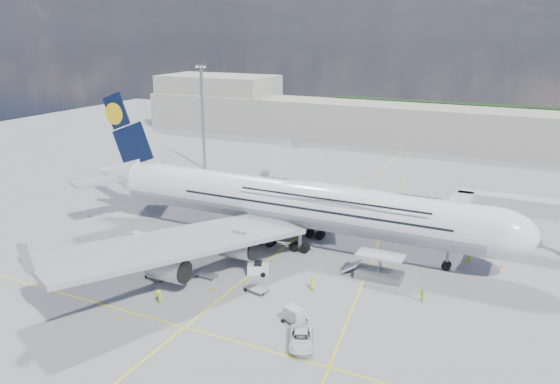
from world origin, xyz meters
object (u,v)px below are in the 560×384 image
at_px(dolly_row_b, 157,276).
at_px(cone_wing_left_outer, 295,197).
at_px(cone_wing_right_outer, 119,318).
at_px(crew_wing, 188,254).
at_px(jet_bridge, 494,208).
at_px(dolly_row_c, 207,275).
at_px(crew_tug, 159,297).
at_px(cone_wing_left_inner, 318,203).
at_px(catering_truck_outer, 302,167).
at_px(crew_loader, 422,296).
at_px(cone_wing_right_inner, 212,288).
at_px(light_mast, 203,116).
at_px(cone_tail, 90,215).
at_px(cargo_loader, 378,270).
at_px(baggage_tug, 258,269).
at_px(crew_nose, 469,258).
at_px(dolly_row_a, 208,245).
at_px(cone_nose, 501,266).
at_px(dolly_nose_far, 294,315).
at_px(crew_van, 313,283).
at_px(dolly_back, 137,237).
at_px(airliner, 293,202).
at_px(service_van, 301,339).
at_px(dolly_nose_near, 256,289).
at_px(catering_truck_inner, 269,194).

bearing_deg(dolly_row_b, cone_wing_left_outer, 108.46).
bearing_deg(cone_wing_right_outer, crew_wing, 99.15).
xyz_separation_m(jet_bridge, dolly_row_c, (-34.90, -28.36, -6.52)).
bearing_deg(crew_tug, cone_wing_left_outer, 108.32).
bearing_deg(cone_wing_left_outer, crew_wing, -93.01).
bearing_deg(cone_wing_left_inner, catering_truck_outer, 121.65).
xyz_separation_m(crew_loader, cone_wing_right_inner, (-26.02, -8.91, -0.60)).
height_order(light_mast, crew_loader, light_mast).
relative_size(dolly_row_c, cone_tail, 5.24).
height_order(jet_bridge, cone_wing_left_outer, jet_bridge).
xyz_separation_m(dolly_row_c, crew_loader, (28.92, 5.83, 0.55)).
relative_size(crew_tug, cone_wing_right_inner, 3.18).
xyz_separation_m(dolly_row_b, dolly_row_c, (6.19, 3.31, -0.05)).
relative_size(cargo_loader, catering_truck_outer, 1.34).
distance_m(baggage_tug, crew_nose, 31.65).
relative_size(dolly_row_a, crew_tug, 1.69).
bearing_deg(cone_nose, dolly_nose_far, -127.16).
bearing_deg(baggage_tug, dolly_row_c, -170.84).
relative_size(light_mast, cone_wing_left_inner, 39.82).
bearing_deg(crew_van, crew_loader, -85.88).
relative_size(dolly_back, cone_wing_left_outer, 4.48).
distance_m(airliner, cone_tail, 40.22).
relative_size(jet_bridge, dolly_row_c, 6.22).
height_order(baggage_tug, service_van, baggage_tug).
bearing_deg(crew_loader, cone_tail, -128.15).
xyz_separation_m(cone_wing_right_inner, cone_wing_right_outer, (-5.98, -11.57, -0.02)).
height_order(cone_wing_left_outer, cone_tail, cone_wing_left_outer).
distance_m(cone_wing_left_inner, cone_wing_left_outer, 6.23).
bearing_deg(cone_tail, cone_nose, 7.59).
distance_m(dolly_row_b, crew_van, 22.06).
height_order(dolly_nose_near, cone_tail, cone_tail).
height_order(dolly_row_c, catering_truck_inner, catering_truck_inner).
distance_m(dolly_row_c, crew_nose, 38.98).
xyz_separation_m(crew_loader, crew_wing, (-35.04, -1.60, -0.12)).
relative_size(dolly_row_b, service_van, 0.67).
bearing_deg(crew_loader, crew_wing, -119.71).
height_order(light_mast, catering_truck_inner, light_mast).
relative_size(catering_truck_outer, cone_wing_left_outer, 10.32).
bearing_deg(crew_wing, dolly_nose_far, -122.50).
height_order(airliner, cone_wing_left_outer, airliner).
relative_size(dolly_nose_far, catering_truck_outer, 0.55).
distance_m(service_van, crew_loader, 18.73).
bearing_deg(dolly_back, crew_nose, 21.47).
xyz_separation_m(catering_truck_outer, cone_wing_left_inner, (12.63, -20.49, -1.44)).
bearing_deg(cone_nose, cone_wing_right_outer, -137.96).
bearing_deg(cone_wing_left_outer, dolly_nose_near, -72.65).
height_order(cargo_loader, cone_wing_left_outer, cargo_loader).
distance_m(catering_truck_inner, catering_truck_outer, 23.94).
relative_size(crew_van, cone_wing_right_inner, 3.16).
bearing_deg(cone_wing_right_outer, crew_van, 44.79).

